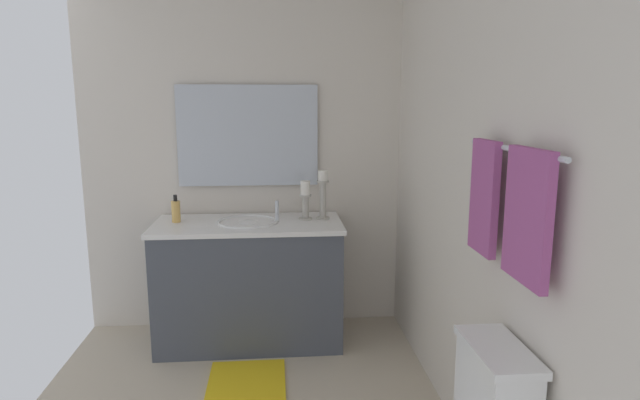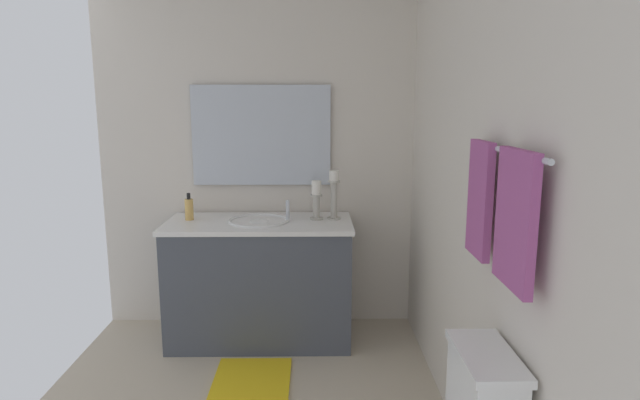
% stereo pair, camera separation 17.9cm
% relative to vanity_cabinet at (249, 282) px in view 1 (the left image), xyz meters
% --- Properties ---
extents(wall_back, '(2.83, 0.04, 2.45)m').
position_rel_vanity_cabinet_xyz_m(wall_back, '(1.09, 1.08, 0.81)').
color(wall_back, silver).
rests_on(wall_back, ground).
extents(wall_left, '(0.04, 2.21, 2.45)m').
position_rel_vanity_cabinet_xyz_m(wall_left, '(-0.33, -0.03, 0.81)').
color(wall_left, silver).
rests_on(wall_left, ground).
extents(vanity_cabinet, '(0.58, 1.23, 0.82)m').
position_rel_vanity_cabinet_xyz_m(vanity_cabinet, '(0.00, 0.00, 0.00)').
color(vanity_cabinet, '#474C56').
rests_on(vanity_cabinet, ground).
extents(sink_basin, '(0.40, 0.40, 0.24)m').
position_rel_vanity_cabinet_xyz_m(sink_basin, '(-0.00, 0.00, 0.37)').
color(sink_basin, white).
rests_on(sink_basin, vanity_cabinet).
extents(mirror, '(0.02, 0.95, 0.69)m').
position_rel_vanity_cabinet_xyz_m(mirror, '(-0.28, 0.00, 0.95)').
color(mirror, silver).
extents(candle_holder_tall, '(0.09, 0.09, 0.33)m').
position_rel_vanity_cabinet_xyz_m(candle_holder_tall, '(-0.06, 0.50, 0.58)').
color(candle_holder_tall, '#B7B2A5').
rests_on(candle_holder_tall, vanity_cabinet).
extents(candle_holder_short, '(0.09, 0.09, 0.26)m').
position_rel_vanity_cabinet_xyz_m(candle_holder_short, '(-0.05, 0.38, 0.54)').
color(candle_holder_short, '#B7B2A5').
rests_on(candle_holder_short, vanity_cabinet).
extents(soap_bottle, '(0.06, 0.06, 0.18)m').
position_rel_vanity_cabinet_xyz_m(soap_bottle, '(-0.05, -0.47, 0.48)').
color(soap_bottle, '#E5B259').
rests_on(soap_bottle, vanity_cabinet).
extents(towel_bar, '(0.72, 0.02, 0.02)m').
position_rel_vanity_cabinet_xyz_m(towel_bar, '(1.57, 1.02, 1.02)').
color(towel_bar, silver).
extents(towel_near_vanity, '(0.22, 0.03, 0.45)m').
position_rel_vanity_cabinet_xyz_m(towel_near_vanity, '(1.39, 1.00, 0.81)').
color(towel_near_vanity, '#A54C8C').
rests_on(towel_near_vanity, towel_bar).
extents(towel_center, '(0.28, 0.03, 0.45)m').
position_rel_vanity_cabinet_xyz_m(towel_center, '(1.75, 1.00, 0.81)').
color(towel_center, '#A54C8C').
rests_on(towel_center, towel_bar).
extents(bath_mat, '(0.60, 0.44, 0.02)m').
position_rel_vanity_cabinet_xyz_m(bath_mat, '(0.62, 0.00, -0.40)').
color(bath_mat, yellow).
rests_on(bath_mat, ground).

